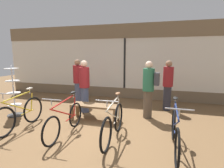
% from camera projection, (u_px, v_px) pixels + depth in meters
% --- Properties ---
extents(ground_plane, '(24.00, 24.00, 0.00)m').
position_uv_depth(ground_plane, '(94.00, 132.00, 4.39)').
color(ground_plane, brown).
extents(shop_back_wall, '(12.00, 0.08, 3.20)m').
position_uv_depth(shop_back_wall, '(125.00, 61.00, 7.58)').
color(shop_back_wall, '#7A664C').
rests_on(shop_back_wall, ground_plane).
extents(bicycle_far_left, '(0.46, 1.72, 1.05)m').
position_uv_depth(bicycle_far_left, '(20.00, 114.00, 4.51)').
color(bicycle_far_left, black).
rests_on(bicycle_far_left, ground_plane).
extents(bicycle_left, '(0.46, 1.72, 1.01)m').
position_uv_depth(bicycle_left, '(65.00, 120.00, 4.18)').
color(bicycle_left, black).
rests_on(bicycle_left, ground_plane).
extents(bicycle_right, '(0.46, 1.73, 1.04)m').
position_uv_depth(bicycle_right, '(113.00, 123.00, 3.93)').
color(bicycle_right, black).
rests_on(bicycle_right, ground_plane).
extents(bicycle_far_right, '(0.46, 1.77, 1.03)m').
position_uv_depth(bicycle_far_right, '(175.00, 132.00, 3.47)').
color(bicycle_far_right, black).
rests_on(bicycle_far_right, ground_plane).
extents(accessory_rack, '(0.48, 0.48, 1.60)m').
position_uv_depth(accessory_rack, '(14.00, 95.00, 5.47)').
color(accessory_rack, '#333333').
rests_on(accessory_rack, ground_plane).
extents(display_bench, '(1.40, 0.44, 0.47)m').
position_uv_depth(display_bench, '(95.00, 107.00, 5.12)').
color(display_bench, brown).
rests_on(display_bench, ground_plane).
extents(customer_near_rack, '(0.50, 0.37, 1.74)m').
position_uv_depth(customer_near_rack, '(78.00, 80.00, 6.67)').
color(customer_near_rack, '#424C6B').
rests_on(customer_near_rack, ground_plane).
extents(customer_by_window, '(0.46, 0.46, 1.72)m').
position_uv_depth(customer_by_window, '(168.00, 84.00, 5.97)').
color(customer_by_window, '#2D2D38').
rests_on(customer_by_window, ground_plane).
extents(customer_mid_floor, '(0.50, 0.36, 1.73)m').
position_uv_depth(customer_mid_floor, '(149.00, 88.00, 5.22)').
color(customer_mid_floor, brown).
rests_on(customer_mid_floor, ground_plane).
extents(customer_near_bench, '(0.43, 0.43, 1.73)m').
position_uv_depth(customer_near_bench, '(85.00, 85.00, 5.78)').
color(customer_near_bench, '#424C6B').
rests_on(customer_near_bench, ground_plane).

